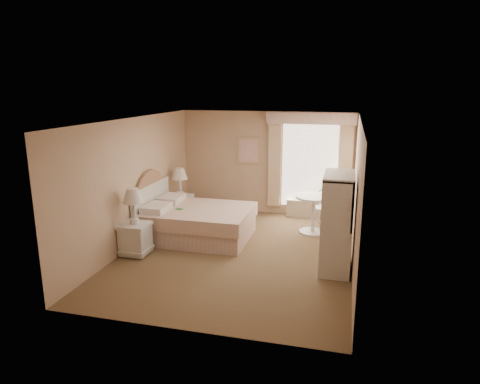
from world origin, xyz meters
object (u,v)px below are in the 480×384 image
(nightstand_far, at_px, (180,201))
(bed, at_px, (193,221))
(nightstand_near, at_px, (135,230))
(cafe_chair, at_px, (324,205))
(armoire, at_px, (337,230))
(round_table, at_px, (313,208))

(nightstand_far, bearing_deg, bed, -56.56)
(nightstand_far, bearing_deg, nightstand_near, -90.00)
(nightstand_near, height_order, nightstand_far, nightstand_near)
(cafe_chair, bearing_deg, bed, -128.50)
(nightstand_far, height_order, cafe_chair, nightstand_far)
(nightstand_near, height_order, armoire, armoire)
(nightstand_near, height_order, round_table, nightstand_near)
(cafe_chair, xyz_separation_m, armoire, (0.35, -2.29, 0.19))
(bed, bearing_deg, nightstand_near, -122.09)
(nightstand_far, xyz_separation_m, round_table, (3.11, -0.18, 0.08))
(nightstand_near, distance_m, armoire, 3.67)
(bed, bearing_deg, nightstand_far, 123.44)
(bed, relative_size, round_table, 2.63)
(nightstand_near, bearing_deg, nightstand_far, 90.00)
(round_table, xyz_separation_m, armoire, (0.54, -1.79, 0.15))
(armoire, bearing_deg, nightstand_near, -175.65)
(round_table, bearing_deg, bed, -159.05)
(bed, xyz_separation_m, round_table, (2.39, 0.92, 0.19))
(nightstand_far, xyz_separation_m, cafe_chair, (3.30, 0.32, 0.04))
(nightstand_far, bearing_deg, round_table, -3.27)
(nightstand_far, distance_m, round_table, 3.12)
(round_table, xyz_separation_m, cafe_chair, (0.19, 0.50, -0.04))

